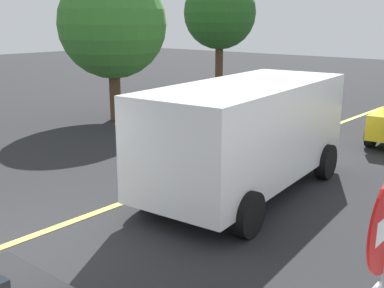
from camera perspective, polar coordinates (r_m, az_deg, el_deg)
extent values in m
cube|color=#E0D14C|center=(9.44, -6.40, -6.32)|extent=(28.00, 0.16, 0.01)
cube|color=white|center=(3.93, 21.72, -15.47)|extent=(0.28, 0.03, 0.11)
cube|color=white|center=(9.35, 6.60, 1.71)|extent=(5.39, 2.55, 1.82)
cube|color=black|center=(7.54, -0.88, 1.80)|extent=(0.36, 1.85, 0.80)
cylinder|color=black|center=(7.69, 6.66, -8.31)|extent=(0.78, 0.34, 0.76)
cylinder|color=black|center=(8.74, -5.00, -5.41)|extent=(0.78, 0.34, 0.76)
cylinder|color=black|center=(10.77, 15.67, -2.03)|extent=(0.78, 0.34, 0.76)
cylinder|color=black|center=(11.54, 6.30, -0.46)|extent=(0.78, 0.34, 0.76)
cylinder|color=black|center=(13.86, 20.63, 0.98)|extent=(0.66, 0.28, 0.64)
cylinder|color=#513823|center=(16.65, -9.21, 6.68)|extent=(0.39, 0.39, 2.24)
sphere|color=#387A2D|center=(16.50, -9.51, 13.96)|extent=(3.60, 3.60, 3.60)
cylinder|color=#513823|center=(23.90, 3.26, 9.80)|extent=(0.39, 0.39, 2.75)
sphere|color=#286023|center=(23.82, 3.34, 15.39)|extent=(3.48, 3.48, 3.48)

